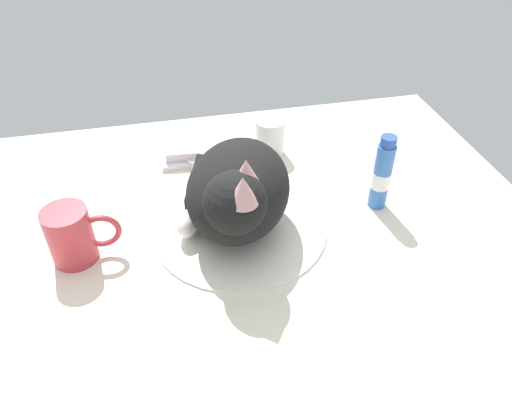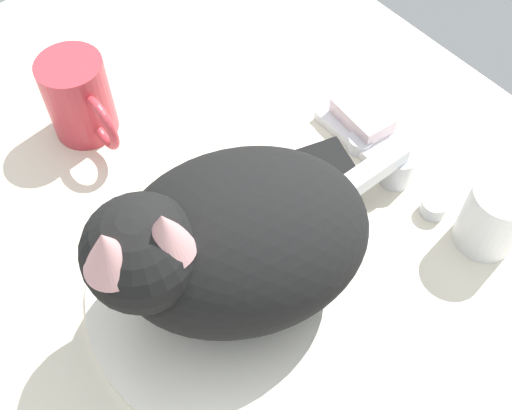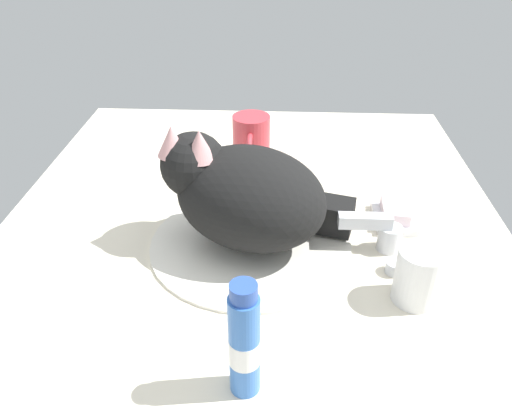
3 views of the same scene
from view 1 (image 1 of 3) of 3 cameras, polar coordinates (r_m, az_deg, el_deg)
name	(u,v)px [view 1 (image 1 of 3)]	position (r cm, az deg, el deg)	size (l,w,h in cm)	color
ground_plane	(240,234)	(87.61, -1.92, -3.39)	(110.00, 82.50, 3.00)	silver
sink_basin	(239,226)	(86.29, -1.95, -2.42)	(30.79, 30.79, 0.97)	white
faucet	(221,155)	(100.66, -4.11, 5.80)	(13.92, 9.73, 5.98)	silver
cat	(236,192)	(80.08, -2.38, 1.57)	(24.28, 30.98, 17.96)	black
coffee_mug	(72,235)	(83.19, -20.65, -3.32)	(11.69, 7.26, 9.77)	#C63842
rinse_cup	(270,137)	(103.94, 1.66, 7.95)	(6.11, 6.11, 7.87)	white
soap_dish	(183,159)	(103.97, -8.54, 5.32)	(9.00, 6.40, 1.20)	white
soap_bar	(182,153)	(103.10, -8.62, 6.06)	(6.84, 4.19, 2.00)	silver
toothpaste_bottle	(382,175)	(90.23, 14.49, 3.45)	(3.38, 3.38, 14.72)	#3870C6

